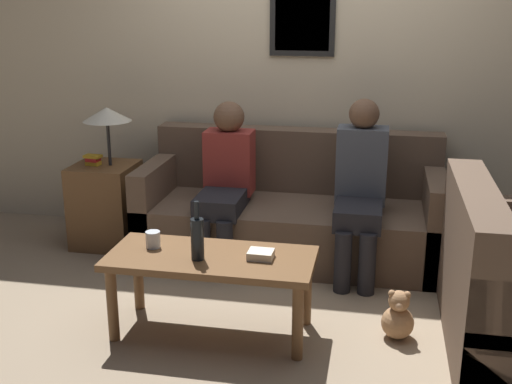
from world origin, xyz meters
name	(u,v)px	position (x,y,z in m)	size (l,w,h in m)	color
ground_plane	(280,282)	(0.00, 0.00, 0.00)	(16.00, 16.00, 0.00)	gray
wall_back	(302,69)	(0.00, 0.98, 1.30)	(9.00, 0.08, 2.60)	beige
couch_main	(291,214)	(0.00, 0.53, 0.30)	(2.13, 0.87, 0.88)	brown
coffee_table	(211,267)	(-0.27, -0.72, 0.40)	(1.14, 0.51, 0.46)	brown
side_table_with_lamp	(106,197)	(-1.40, 0.44, 0.38)	(0.46, 0.45, 1.06)	brown
wine_bottle	(197,238)	(-0.33, -0.79, 0.59)	(0.07, 0.07, 0.33)	black
drinking_glass	(153,239)	(-0.62, -0.67, 0.51)	(0.08, 0.08, 0.09)	silver
book_stack	(261,255)	(0.01, -0.71, 0.49)	(0.14, 0.12, 0.04)	beige
person_left	(225,177)	(-0.45, 0.34, 0.61)	(0.34, 0.65, 1.12)	black
person_right	(360,184)	(0.49, 0.30, 0.62)	(0.34, 0.65, 1.18)	black
teddy_bear	(398,317)	(0.76, -0.59, 0.12)	(0.18, 0.18, 0.28)	#A87A51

